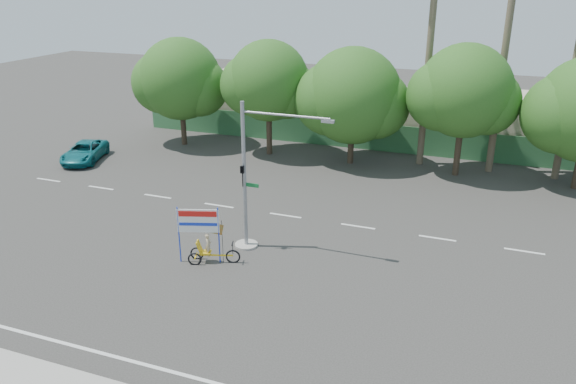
% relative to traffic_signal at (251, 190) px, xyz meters
% --- Properties ---
extents(ground, '(120.00, 120.00, 0.00)m').
position_rel_traffic_signal_xyz_m(ground, '(2.20, -3.98, -2.92)').
color(ground, '#33302D').
rests_on(ground, ground).
extents(fence, '(38.00, 0.08, 2.00)m').
position_rel_traffic_signal_xyz_m(fence, '(2.20, 17.52, -1.92)').
color(fence, '#336B3D').
rests_on(fence, ground).
extents(building_left, '(12.00, 8.00, 4.00)m').
position_rel_traffic_signal_xyz_m(building_left, '(-7.80, 22.02, -0.92)').
color(building_left, beige).
rests_on(building_left, ground).
extents(building_right, '(14.00, 8.00, 3.60)m').
position_rel_traffic_signal_xyz_m(building_right, '(10.20, 22.02, -1.12)').
color(building_right, beige).
rests_on(building_right, ground).
extents(tree_far_left, '(7.14, 6.00, 7.96)m').
position_rel_traffic_signal_xyz_m(tree_far_left, '(-11.85, 14.02, 1.84)').
color(tree_far_left, '#473828').
rests_on(tree_far_left, ground).
extents(tree_left, '(6.66, 5.60, 8.07)m').
position_rel_traffic_signal_xyz_m(tree_left, '(-4.85, 14.02, 2.14)').
color(tree_left, '#473828').
rests_on(tree_left, ground).
extents(tree_center, '(7.62, 6.40, 7.85)m').
position_rel_traffic_signal_xyz_m(tree_center, '(1.14, 14.02, 1.55)').
color(tree_center, '#473828').
rests_on(tree_center, ground).
extents(tree_right, '(6.90, 5.80, 8.36)m').
position_rel_traffic_signal_xyz_m(tree_right, '(8.15, 14.02, 2.32)').
color(tree_right, '#473828').
rests_on(tree_right, ground).
extents(palm_tall, '(3.73, 3.79, 17.45)m').
position_rel_traffic_signal_xyz_m(palm_tall, '(10.20, 15.52, 7.55)').
color(palm_tall, '#70604C').
rests_on(palm_tall, ground).
extents(palm_short, '(3.73, 3.79, 14.45)m').
position_rel_traffic_signal_xyz_m(palm_short, '(5.70, 15.52, 5.94)').
color(palm_short, '#70604C').
rests_on(palm_short, ground).
extents(traffic_signal, '(4.72, 1.10, 7.00)m').
position_rel_traffic_signal_xyz_m(traffic_signal, '(0.00, 0.00, 0.00)').
color(traffic_signal, gray).
rests_on(traffic_signal, ground).
extents(trike_billboard, '(2.65, 1.13, 2.71)m').
position_rel_traffic_signal_xyz_m(trike_billboard, '(-1.33, -2.10, -1.83)').
color(trike_billboard, black).
rests_on(trike_billboard, ground).
extents(pickup_truck, '(3.49, 5.09, 1.29)m').
position_rel_traffic_signal_xyz_m(pickup_truck, '(-16.22, 8.08, -2.27)').
color(pickup_truck, '#106870').
rests_on(pickup_truck, ground).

